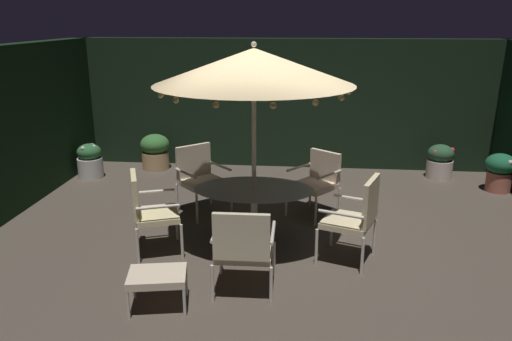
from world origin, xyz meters
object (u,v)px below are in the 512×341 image
at_px(patio_chair_east, 148,207).
at_px(potted_plant_back_center, 90,161).
at_px(potted_plant_front_corner, 440,161).
at_px(patio_umbrella, 254,67).
at_px(potted_plant_back_left, 500,171).
at_px(patio_chair_northeast, 200,175).
at_px(ottoman_footrest, 157,278).
at_px(patio_chair_southeast, 243,246).
at_px(potted_plant_right_near, 155,151).
at_px(patio_dining_table, 254,199).
at_px(patio_chair_south, 357,214).
at_px(patio_chair_north, 318,179).

distance_m(patio_chair_east, potted_plant_back_center, 3.57).
bearing_deg(potted_plant_front_corner, patio_chair_east, -140.95).
bearing_deg(patio_umbrella, potted_plant_back_left, 31.49).
distance_m(potted_plant_front_corner, potted_plant_back_left, 1.06).
relative_size(patio_umbrella, potted_plant_back_left, 3.95).
xyz_separation_m(patio_chair_northeast, ottoman_footrest, (0.11, -2.68, -0.25)).
distance_m(potted_plant_front_corner, potted_plant_back_center, 6.41).
height_order(patio_chair_southeast, potted_plant_right_near, patio_chair_southeast).
distance_m(patio_umbrella, potted_plant_back_left, 4.98).
relative_size(patio_chair_northeast, patio_chair_southeast, 1.01).
distance_m(potted_plant_front_corner, potted_plant_right_near, 5.35).
bearing_deg(potted_plant_back_left, ottoman_footrest, -139.13).
relative_size(patio_umbrella, patio_chair_east, 2.48).
bearing_deg(potted_plant_front_corner, ottoman_footrest, -129.39).
height_order(patio_dining_table, patio_chair_south, patio_chair_south).
distance_m(patio_chair_south, potted_plant_back_center, 5.42).
height_order(potted_plant_right_near, potted_plant_back_left, potted_plant_right_near).
distance_m(patio_chair_north, ottoman_footrest, 3.20).
distance_m(patio_chair_northeast, ottoman_footrest, 2.69).
xyz_separation_m(patio_chair_southeast, potted_plant_right_near, (-2.28, 4.48, -0.21)).
bearing_deg(patio_chair_east, patio_chair_south, -0.06).
height_order(patio_chair_north, ottoman_footrest, patio_chair_north).
height_order(patio_chair_north, patio_chair_northeast, patio_chair_northeast).
height_order(ottoman_footrest, potted_plant_right_near, potted_plant_right_near).
height_order(patio_chair_northeast, patio_chair_east, patio_chair_east).
relative_size(potted_plant_front_corner, potted_plant_back_center, 0.98).
height_order(patio_dining_table, patio_chair_southeast, patio_chair_southeast).
bearing_deg(patio_chair_north, patio_dining_table, -128.58).
relative_size(patio_chair_southeast, patio_chair_south, 0.93).
distance_m(patio_chair_south, potted_plant_back_left, 3.92).
xyz_separation_m(patio_chair_east, potted_plant_back_left, (5.18, 2.87, -0.24)).
bearing_deg(potted_plant_right_near, potted_plant_back_center, -146.99).
height_order(patio_dining_table, potted_plant_front_corner, patio_dining_table).
height_order(patio_chair_southeast, ottoman_footrest, patio_chair_southeast).
xyz_separation_m(patio_chair_east, potted_plant_front_corner, (4.36, 3.54, -0.28)).
bearing_deg(patio_umbrella, patio_chair_east, -159.58).
relative_size(patio_chair_south, potted_plant_back_left, 1.64).
height_order(patio_chair_north, patio_chair_east, patio_chair_east).
xyz_separation_m(patio_umbrella, patio_chair_northeast, (-0.92, 0.99, -1.69)).
bearing_deg(potted_plant_front_corner, patio_chair_north, -138.26).
xyz_separation_m(patio_umbrella, patio_chair_south, (1.27, -0.47, -1.66)).
bearing_deg(patio_chair_north, potted_plant_front_corner, 41.74).
distance_m(patio_dining_table, patio_chair_north, 1.34).
distance_m(potted_plant_back_left, potted_plant_back_center, 7.20).
relative_size(potted_plant_front_corner, potted_plant_right_near, 0.91).
bearing_deg(patio_umbrella, potted_plant_right_near, 125.75).
bearing_deg(patio_umbrella, patio_dining_table, -99.77).
distance_m(patio_chair_east, potted_plant_front_corner, 5.63).
xyz_separation_m(patio_umbrella, potted_plant_back_left, (3.92, 2.40, -1.91)).
relative_size(ottoman_footrest, potted_plant_back_center, 1.02).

